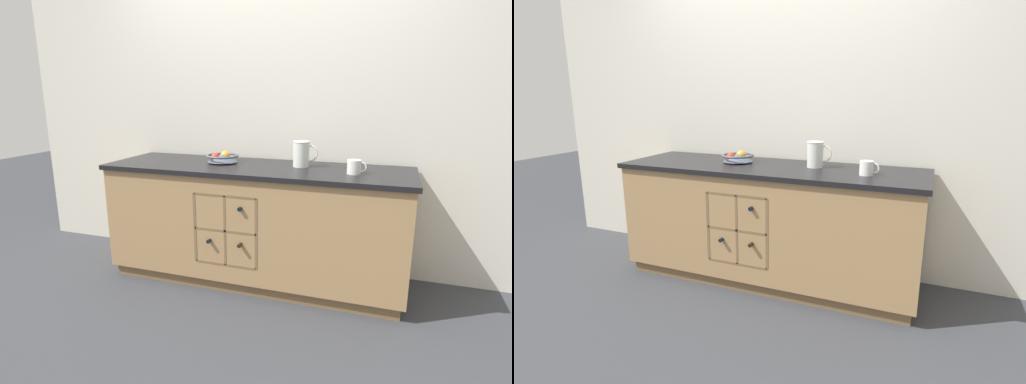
{
  "view_description": "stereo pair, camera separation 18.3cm",
  "coord_description": "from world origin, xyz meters",
  "views": [
    {
      "loc": [
        0.93,
        -2.72,
        1.42
      ],
      "look_at": [
        0.0,
        0.0,
        0.69
      ],
      "focal_mm": 28.0,
      "sensor_mm": 36.0,
      "label": 1
    },
    {
      "loc": [
        1.1,
        -2.65,
        1.42
      ],
      "look_at": [
        0.0,
        0.0,
        0.69
      ],
      "focal_mm": 28.0,
      "sensor_mm": 36.0,
      "label": 2
    }
  ],
  "objects": [
    {
      "name": "kitchen_island",
      "position": [
        -0.0,
        -0.0,
        0.45
      ],
      "size": [
        2.23,
        0.7,
        0.89
      ],
      "color": "brown",
      "rests_on": "ground_plane"
    },
    {
      "name": "back_wall",
      "position": [
        0.0,
        0.39,
        1.27
      ],
      "size": [
        4.59,
        0.06,
        2.55
      ],
      "primitive_type": "cube",
      "color": "silver",
      "rests_on": "ground_plane"
    },
    {
      "name": "ground_plane",
      "position": [
        0.0,
        0.0,
        0.0
      ],
      "size": [
        14.0,
        14.0,
        0.0
      ],
      "primitive_type": "plane",
      "color": "#383A3F"
    },
    {
      "name": "ceramic_mug",
      "position": [
        0.71,
        -0.06,
        0.94
      ],
      "size": [
        0.13,
        0.09,
        0.09
      ],
      "color": "white",
      "rests_on": "kitchen_island"
    },
    {
      "name": "fruit_bowl",
      "position": [
        -0.29,
        0.05,
        0.93
      ],
      "size": [
        0.25,
        0.25,
        0.09
      ],
      "color": "#4C5666",
      "rests_on": "kitchen_island"
    },
    {
      "name": "white_pitcher",
      "position": [
        0.32,
        0.09,
        0.99
      ],
      "size": [
        0.18,
        0.12,
        0.18
      ],
      "color": "silver",
      "rests_on": "kitchen_island"
    }
  ]
}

